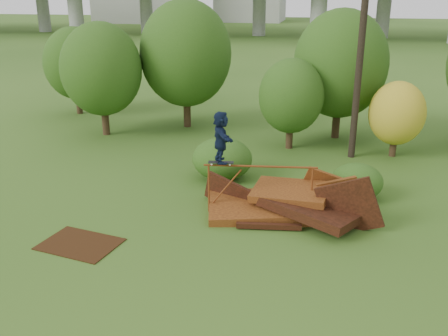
% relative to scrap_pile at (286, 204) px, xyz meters
% --- Properties ---
extents(ground, '(240.00, 240.00, 0.00)m').
position_rel_scrap_pile_xyz_m(ground, '(-1.10, -2.45, -0.37)').
color(ground, '#2D5116').
rests_on(ground, ground).
extents(scrap_pile, '(5.84, 3.24, 2.10)m').
position_rel_scrap_pile_xyz_m(scrap_pile, '(0.00, 0.00, 0.00)').
color(scrap_pile, '#3F190B').
rests_on(scrap_pile, ground).
extents(grind_rail, '(3.52, 0.53, 1.63)m').
position_rel_scrap_pile_xyz_m(grind_rail, '(-0.83, -0.07, 0.88)').
color(grind_rail, brown).
rests_on(grind_rail, ground).
extents(skateboard, '(0.81, 0.31, 0.08)m').
position_rel_scrap_pile_xyz_m(skateboard, '(-2.05, -0.23, 1.33)').
color(skateboard, black).
rests_on(skateboard, grind_rail).
extents(skater, '(1.03, 1.56, 1.62)m').
position_rel_scrap_pile_xyz_m(skater, '(-2.05, -0.23, 2.15)').
color(skater, '#101B35').
rests_on(skater, skateboard).
extents(flat_plate, '(2.36, 1.87, 0.03)m').
position_rel_scrap_pile_xyz_m(flat_plate, '(-5.48, -3.18, -0.35)').
color(flat_plate, '#311B0A').
rests_on(flat_plate, ground).
extents(tree_0, '(3.84, 3.84, 5.41)m').
position_rel_scrap_pile_xyz_m(tree_0, '(-9.54, 7.48, 2.83)').
color(tree_0, black).
rests_on(tree_0, ground).
extents(tree_1, '(4.58, 4.58, 6.38)m').
position_rel_scrap_pile_xyz_m(tree_1, '(-6.04, 9.78, 3.37)').
color(tree_1, black).
rests_on(tree_1, ground).
extents(tree_2, '(2.85, 2.85, 4.02)m').
position_rel_scrap_pile_xyz_m(tree_2, '(-0.52, 7.13, 2.00)').
color(tree_2, black).
rests_on(tree_2, ground).
extents(tree_3, '(4.34, 4.34, 6.02)m').
position_rel_scrap_pile_xyz_m(tree_3, '(1.52, 9.30, 3.15)').
color(tree_3, black).
rests_on(tree_3, ground).
extents(tree_4, '(2.34, 2.34, 3.23)m').
position_rel_scrap_pile_xyz_m(tree_4, '(3.94, 6.91, 1.51)').
color(tree_4, black).
rests_on(tree_4, ground).
extents(tree_6, '(3.49, 3.49, 4.87)m').
position_rel_scrap_pile_xyz_m(tree_6, '(-12.93, 11.29, 2.49)').
color(tree_6, black).
rests_on(tree_6, ground).
extents(shrub_left, '(2.26, 2.09, 1.57)m').
position_rel_scrap_pile_xyz_m(shrub_left, '(-2.65, 2.75, 0.41)').
color(shrub_left, '#1F4312').
rests_on(shrub_left, ground).
extents(shrub_right, '(1.76, 1.61, 1.24)m').
position_rel_scrap_pile_xyz_m(shrub_right, '(2.23, 1.82, 0.25)').
color(shrub_right, '#1F4312').
rests_on(shrub_right, ground).
extents(utility_pole, '(1.40, 0.28, 9.39)m').
position_rel_scrap_pile_xyz_m(utility_pole, '(2.21, 6.42, 4.40)').
color(utility_pole, black).
rests_on(utility_pole, ground).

